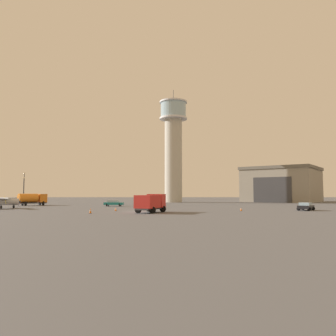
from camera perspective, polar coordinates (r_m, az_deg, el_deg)
ground_plane at (r=54.27m, az=-4.96°, el=-7.40°), size 400.00×400.00×0.00m
control_tower at (r=111.42m, az=0.92°, el=4.14°), size 9.19×9.19×37.61m
hangar at (r=122.95m, az=18.82°, el=-2.69°), size 31.61×31.38×11.88m
airplane_silver at (r=71.98m, az=-26.72°, el=-5.03°), size 8.56×8.58×3.13m
truck_fuel_tanker_orange at (r=87.14m, az=-22.10°, el=-4.86°), size 6.22×5.97×2.86m
truck_box_red at (r=51.05m, az=-2.99°, el=-5.83°), size 4.72×6.74×2.80m
car_teal at (r=77.44m, az=-9.24°, el=-5.89°), size 4.44×2.51×1.37m
car_black at (r=62.20m, az=22.39°, el=-6.02°), size 3.98×4.49×1.37m
light_post_west at (r=102.87m, az=-23.36°, el=-3.07°), size 0.44×0.44×7.52m
light_post_east at (r=117.08m, az=-23.29°, el=-2.62°), size 0.44×0.44×9.68m
traffic_cone_near_left at (r=56.77m, az=-8.90°, el=-6.95°), size 0.36×0.36×0.56m
traffic_cone_near_right at (r=57.14m, az=12.33°, el=-6.85°), size 0.36×0.36×0.63m
traffic_cone_mid_apron at (r=50.57m, az=-13.06°, el=-7.12°), size 0.36×0.36×0.74m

